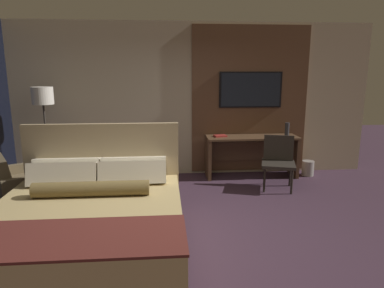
{
  "coord_description": "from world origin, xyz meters",
  "views": [
    {
      "loc": [
        -0.27,
        -3.75,
        1.94
      ],
      "look_at": [
        0.12,
        1.0,
        0.91
      ],
      "focal_mm": 32.0,
      "sensor_mm": 36.0,
      "label": 1
    }
  ],
  "objects_px": {
    "bed": "(89,222)",
    "waste_bin": "(308,168)",
    "book": "(220,136)",
    "desk": "(251,149)",
    "vase_tall": "(287,129)",
    "floor_lamp": "(43,104)",
    "tv": "(251,90)",
    "desk_chair": "(278,158)",
    "armchair_by_window": "(28,188)"
  },
  "relations": [
    {
      "from": "desk_chair",
      "to": "vase_tall",
      "type": "bearing_deg",
      "value": 77.16
    },
    {
      "from": "desk",
      "to": "desk_chair",
      "type": "bearing_deg",
      "value": -66.3
    },
    {
      "from": "armchair_by_window",
      "to": "floor_lamp",
      "type": "relative_size",
      "value": 0.69
    },
    {
      "from": "tv",
      "to": "desk_chair",
      "type": "distance_m",
      "value": 1.42
    },
    {
      "from": "desk",
      "to": "vase_tall",
      "type": "xyz_separation_m",
      "value": [
        0.64,
        -0.05,
        0.37
      ]
    },
    {
      "from": "desk",
      "to": "floor_lamp",
      "type": "xyz_separation_m",
      "value": [
        -3.56,
        -0.32,
        0.9
      ]
    },
    {
      "from": "desk",
      "to": "tv",
      "type": "height_order",
      "value": "tv"
    },
    {
      "from": "floor_lamp",
      "to": "book",
      "type": "relative_size",
      "value": 6.81
    },
    {
      "from": "floor_lamp",
      "to": "book",
      "type": "distance_m",
      "value": 3.05
    },
    {
      "from": "tv",
      "to": "vase_tall",
      "type": "distance_m",
      "value": 0.99
    },
    {
      "from": "floor_lamp",
      "to": "vase_tall",
      "type": "distance_m",
      "value": 4.24
    },
    {
      "from": "desk",
      "to": "desk_chair",
      "type": "relative_size",
      "value": 1.92
    },
    {
      "from": "desk_chair",
      "to": "floor_lamp",
      "type": "relative_size",
      "value": 0.52
    },
    {
      "from": "book",
      "to": "tv",
      "type": "bearing_deg",
      "value": 20.55
    },
    {
      "from": "desk",
      "to": "vase_tall",
      "type": "distance_m",
      "value": 0.74
    },
    {
      "from": "book",
      "to": "vase_tall",
      "type": "bearing_deg",
      "value": -1.55
    },
    {
      "from": "desk",
      "to": "waste_bin",
      "type": "height_order",
      "value": "desk"
    },
    {
      "from": "vase_tall",
      "to": "book",
      "type": "height_order",
      "value": "vase_tall"
    },
    {
      "from": "desk_chair",
      "to": "vase_tall",
      "type": "relative_size",
      "value": 3.55
    },
    {
      "from": "bed",
      "to": "book",
      "type": "relative_size",
      "value": 8.82
    },
    {
      "from": "bed",
      "to": "tv",
      "type": "height_order",
      "value": "tv"
    },
    {
      "from": "book",
      "to": "waste_bin",
      "type": "relative_size",
      "value": 0.88
    },
    {
      "from": "tv",
      "to": "waste_bin",
      "type": "height_order",
      "value": "tv"
    },
    {
      "from": "bed",
      "to": "waste_bin",
      "type": "relative_size",
      "value": 7.79
    },
    {
      "from": "bed",
      "to": "floor_lamp",
      "type": "distance_m",
      "value": 2.73
    },
    {
      "from": "vase_tall",
      "to": "waste_bin",
      "type": "bearing_deg",
      "value": -2.06
    },
    {
      "from": "tv",
      "to": "floor_lamp",
      "type": "xyz_separation_m",
      "value": [
        -3.56,
        -0.53,
        -0.18
      ]
    },
    {
      "from": "bed",
      "to": "armchair_by_window",
      "type": "height_order",
      "value": "bed"
    },
    {
      "from": "desk_chair",
      "to": "book",
      "type": "xyz_separation_m",
      "value": [
        -0.88,
        0.65,
        0.26
      ]
    },
    {
      "from": "desk",
      "to": "book",
      "type": "xyz_separation_m",
      "value": [
        -0.59,
        -0.01,
        0.27
      ]
    },
    {
      "from": "desk_chair",
      "to": "book",
      "type": "relative_size",
      "value": 3.53
    },
    {
      "from": "bed",
      "to": "desk_chair",
      "type": "height_order",
      "value": "bed"
    },
    {
      "from": "desk_chair",
      "to": "waste_bin",
      "type": "bearing_deg",
      "value": 53.93
    },
    {
      "from": "bed",
      "to": "vase_tall",
      "type": "relative_size",
      "value": 8.87
    },
    {
      "from": "tv",
      "to": "desk_chair",
      "type": "xyz_separation_m",
      "value": [
        0.29,
        -0.87,
        -1.08
      ]
    },
    {
      "from": "bed",
      "to": "desk",
      "type": "bearing_deg",
      "value": 46.62
    },
    {
      "from": "desk_chair",
      "to": "vase_tall",
      "type": "distance_m",
      "value": 0.8
    },
    {
      "from": "desk",
      "to": "desk_chair",
      "type": "xyz_separation_m",
      "value": [
        0.29,
        -0.67,
        0.0
      ]
    },
    {
      "from": "bed",
      "to": "floor_lamp",
      "type": "bearing_deg",
      "value": 116.81
    },
    {
      "from": "book",
      "to": "waste_bin",
      "type": "height_order",
      "value": "book"
    },
    {
      "from": "bed",
      "to": "waste_bin",
      "type": "distance_m",
      "value": 4.31
    },
    {
      "from": "floor_lamp",
      "to": "vase_tall",
      "type": "height_order",
      "value": "floor_lamp"
    },
    {
      "from": "bed",
      "to": "vase_tall",
      "type": "distance_m",
      "value": 4.0
    },
    {
      "from": "desk_chair",
      "to": "desk",
      "type": "bearing_deg",
      "value": 130.41
    },
    {
      "from": "desk",
      "to": "book",
      "type": "bearing_deg",
      "value": -178.55
    },
    {
      "from": "desk",
      "to": "armchair_by_window",
      "type": "xyz_separation_m",
      "value": [
        -3.61,
        -1.11,
        -0.26
      ]
    },
    {
      "from": "bed",
      "to": "desk_chair",
      "type": "xyz_separation_m",
      "value": [
        2.72,
        1.9,
        0.17
      ]
    },
    {
      "from": "desk",
      "to": "armchair_by_window",
      "type": "bearing_deg",
      "value": -162.88
    },
    {
      "from": "desk",
      "to": "floor_lamp",
      "type": "bearing_deg",
      "value": -174.83
    },
    {
      "from": "floor_lamp",
      "to": "vase_tall",
      "type": "bearing_deg",
      "value": 3.73
    }
  ]
}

